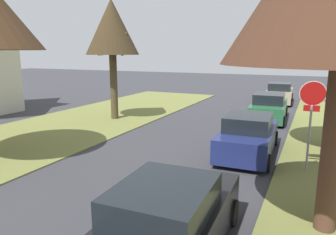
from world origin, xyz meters
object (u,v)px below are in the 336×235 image
Objects in this scene: stop_sign_far at (312,107)px; street_tree_left_mid_b at (112,28)px; parked_sedan_black at (168,224)px; parked_sedan_green at (269,108)px; parked_sedan_navy at (248,136)px; parked_sedan_tan at (279,94)px.

stop_sign_far is 11.74m from street_tree_left_mid_b.
parked_sedan_green is at bearing 90.08° from parked_sedan_black.
parked_sedan_navy and parked_sedan_green have the same top height.
parked_sedan_tan is at bearing 90.41° from parked_sedan_black.
parked_sedan_navy is (0.13, 7.02, 0.00)m from parked_sedan_black.
stop_sign_far is at bearing -80.89° from parked_sedan_tan.
parked_sedan_navy is at bearing 153.70° from stop_sign_far.
street_tree_left_mid_b is 14.04m from parked_sedan_tan.
parked_sedan_black and parked_sedan_green have the same top height.
parked_sedan_black is 13.86m from parked_sedan_green.
street_tree_left_mid_b is at bearing -156.69° from parked_sedan_green.
street_tree_left_mid_b reaches higher than stop_sign_far.
parked_sedan_green is (8.24, 3.55, -4.45)m from street_tree_left_mid_b.
street_tree_left_mid_b is 1.51× the size of parked_sedan_green.
street_tree_left_mid_b is 13.94m from parked_sedan_black.
stop_sign_far is 0.66× the size of parked_sedan_green.
stop_sign_far is 0.66× the size of parked_sedan_tan.
stop_sign_far reaches higher than parked_sedan_tan.
parked_sedan_green is at bearing 23.31° from street_tree_left_mid_b.
parked_sedan_black is at bearing -51.31° from street_tree_left_mid_b.
parked_sedan_green is (-0.02, 13.86, 0.00)m from parked_sedan_black.
parked_sedan_green is at bearing 91.24° from parked_sedan_navy.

